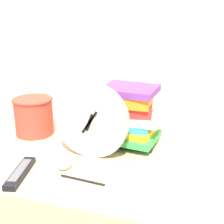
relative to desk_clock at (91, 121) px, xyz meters
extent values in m
cube|color=silver|center=(0.02, 0.44, 0.29)|extent=(6.00, 0.04, 2.40)
cylinder|color=#B7B2A8|center=(0.00, 0.00, 0.00)|extent=(0.28, 0.04, 0.28)
cylinder|color=white|center=(0.00, -0.01, 0.00)|extent=(0.25, 0.01, 0.25)
cube|color=black|center=(0.00, -0.02, 0.00)|extent=(0.04, 0.01, 0.07)
cube|color=black|center=(0.00, -0.02, 0.00)|extent=(0.06, 0.01, 0.09)
cylinder|color=black|center=(0.00, -0.02, 0.00)|extent=(0.01, 0.00, 0.01)
cube|color=#232328|center=(0.12, 0.16, -0.13)|extent=(0.20, 0.16, 0.03)
cube|color=green|center=(0.11, 0.14, -0.10)|extent=(0.24, 0.20, 0.03)
cube|color=yellow|center=(0.10, 0.14, -0.08)|extent=(0.23, 0.17, 0.02)
cube|color=#2D9ED1|center=(0.10, 0.15, -0.05)|extent=(0.19, 0.17, 0.03)
cube|color=white|center=(0.12, 0.15, -0.02)|extent=(0.24, 0.17, 0.03)
cube|color=red|center=(0.11, 0.15, 0.01)|extent=(0.20, 0.18, 0.04)
cube|color=orange|center=(0.10, 0.14, 0.05)|extent=(0.18, 0.15, 0.04)
cube|color=#7A3899|center=(0.11, 0.15, 0.09)|extent=(0.22, 0.19, 0.03)
cylinder|color=#C63D2D|center=(-0.32, 0.13, -0.06)|extent=(0.17, 0.17, 0.16)
torus|color=#9F3024|center=(-0.32, 0.13, 0.02)|extent=(0.18, 0.18, 0.01)
cube|color=black|center=(-0.18, -0.21, -0.13)|extent=(0.08, 0.20, 0.02)
cube|color=#59595E|center=(-0.18, -0.21, -0.12)|extent=(0.06, 0.15, 0.00)
sphere|color=white|center=(-0.06, -0.13, -0.12)|extent=(0.05, 0.05, 0.05)
cylinder|color=black|center=(0.04, -0.18, -0.14)|extent=(0.16, 0.02, 0.01)
camera|label=1|loc=(0.40, -1.00, 0.41)|focal=50.00mm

